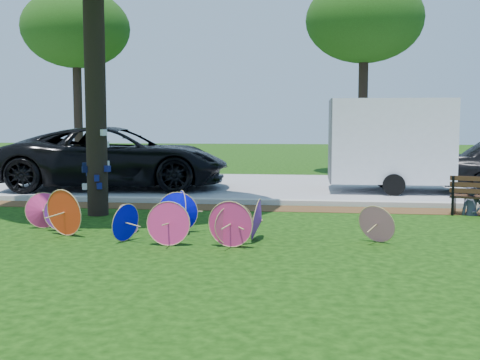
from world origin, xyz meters
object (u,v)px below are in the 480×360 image
Objects in this scene: parasol_pile at (166,217)px; person_left at (473,186)px; cargo_trailer at (390,140)px; black_van at (116,158)px.

person_left is (5.88, 3.25, 0.27)m from parasol_pile.
parasol_pile is at bearing -122.04° from cargo_trailer.
black_van is 10.09m from person_left.
person_left is (9.24, -4.04, -0.29)m from black_van.
cargo_trailer is (7.99, 0.24, 0.54)m from black_van.
black_van is 8.02m from cargo_trailer.
cargo_trailer reaches higher than black_van.
person_left is at bearing -120.66° from black_van.
cargo_trailer is 2.65× the size of person_left.
cargo_trailer is at bearing -95.28° from black_van.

